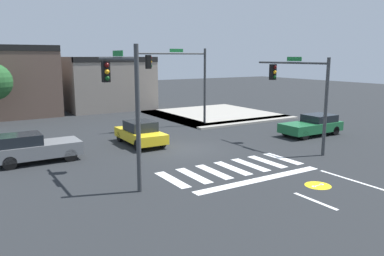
{
  "coord_description": "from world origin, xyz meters",
  "views": [
    {
      "loc": [
        -10.96,
        -18.52,
        5.28
      ],
      "look_at": [
        0.27,
        -0.37,
        1.28
      ],
      "focal_mm": 35.78,
      "sensor_mm": 36.0,
      "label": 1
    }
  ],
  "objects_px": {
    "traffic_signal_southwest": "(122,91)",
    "car_yellow": "(140,133)",
    "traffic_signal_northeast": "(181,73)",
    "car_green": "(313,125)",
    "car_gray": "(33,148)",
    "traffic_signal_southeast": "(299,85)"
  },
  "relations": [
    {
      "from": "car_green",
      "to": "car_gray",
      "type": "bearing_deg",
      "value": -8.92
    },
    {
      "from": "car_yellow",
      "to": "car_green",
      "type": "bearing_deg",
      "value": 72.19
    },
    {
      "from": "traffic_signal_northeast",
      "to": "car_yellow",
      "type": "bearing_deg",
      "value": 35.24
    },
    {
      "from": "traffic_signal_northeast",
      "to": "car_green",
      "type": "distance_m",
      "value": 10.01
    },
    {
      "from": "traffic_signal_southeast",
      "to": "car_gray",
      "type": "distance_m",
      "value": 14.71
    },
    {
      "from": "traffic_signal_southeast",
      "to": "car_green",
      "type": "bearing_deg",
      "value": -61.17
    },
    {
      "from": "car_yellow",
      "to": "car_gray",
      "type": "height_order",
      "value": "car_gray"
    },
    {
      "from": "traffic_signal_southeast",
      "to": "car_yellow",
      "type": "height_order",
      "value": "traffic_signal_southeast"
    },
    {
      "from": "traffic_signal_southeast",
      "to": "car_yellow",
      "type": "bearing_deg",
      "value": 52.3
    },
    {
      "from": "traffic_signal_southeast",
      "to": "car_green",
      "type": "relative_size",
      "value": 1.23
    },
    {
      "from": "traffic_signal_southwest",
      "to": "car_gray",
      "type": "distance_m",
      "value": 6.7
    },
    {
      "from": "traffic_signal_southwest",
      "to": "car_yellow",
      "type": "height_order",
      "value": "traffic_signal_southwest"
    },
    {
      "from": "car_green",
      "to": "car_yellow",
      "type": "bearing_deg",
      "value": -17.81
    },
    {
      "from": "traffic_signal_southwest",
      "to": "car_green",
      "type": "bearing_deg",
      "value": -80.28
    },
    {
      "from": "traffic_signal_southeast",
      "to": "traffic_signal_northeast",
      "type": "distance_m",
      "value": 9.47
    },
    {
      "from": "car_yellow",
      "to": "car_gray",
      "type": "distance_m",
      "value": 6.3
    },
    {
      "from": "car_yellow",
      "to": "car_green",
      "type": "xyz_separation_m",
      "value": [
        11.14,
        -3.58,
        -0.02
      ]
    },
    {
      "from": "traffic_signal_southwest",
      "to": "traffic_signal_northeast",
      "type": "bearing_deg",
      "value": -41.23
    },
    {
      "from": "traffic_signal_southeast",
      "to": "car_gray",
      "type": "relative_size",
      "value": 1.3
    },
    {
      "from": "traffic_signal_southwest",
      "to": "traffic_signal_northeast",
      "type": "relative_size",
      "value": 0.98
    },
    {
      "from": "traffic_signal_southwest",
      "to": "car_green",
      "type": "relative_size",
      "value": 1.31
    },
    {
      "from": "traffic_signal_southwest",
      "to": "car_yellow",
      "type": "distance_m",
      "value": 7.67
    }
  ]
}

